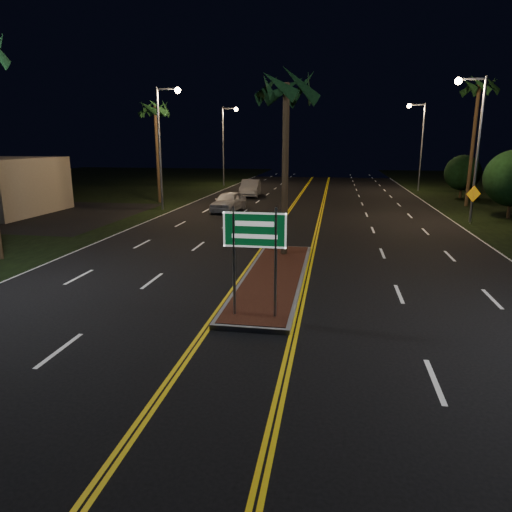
% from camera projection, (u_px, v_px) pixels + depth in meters
% --- Properties ---
extents(ground, '(120.00, 120.00, 0.00)m').
position_uv_depth(ground, '(234.00, 365.00, 10.73)').
color(ground, black).
rests_on(ground, ground).
extents(median_island, '(2.25, 10.25, 0.17)m').
position_uv_depth(median_island, '(274.00, 277.00, 17.40)').
color(median_island, gray).
rests_on(median_island, ground).
extents(highway_sign, '(1.80, 0.08, 3.20)m').
position_uv_depth(highway_sign, '(255.00, 240.00, 12.82)').
color(highway_sign, gray).
rests_on(highway_sign, ground).
extents(streetlight_left_mid, '(1.91, 0.44, 9.00)m').
position_uv_depth(streetlight_left_mid, '(164.00, 134.00, 34.05)').
color(streetlight_left_mid, gray).
rests_on(streetlight_left_mid, ground).
extents(streetlight_left_far, '(1.91, 0.44, 9.00)m').
position_uv_depth(streetlight_left_far, '(226.00, 137.00, 53.17)').
color(streetlight_left_far, gray).
rests_on(streetlight_left_far, ground).
extents(streetlight_right_mid, '(1.91, 0.44, 9.00)m').
position_uv_depth(streetlight_right_mid, '(473.00, 133.00, 28.64)').
color(streetlight_right_mid, gray).
rests_on(streetlight_right_mid, ground).
extents(streetlight_right_far, '(1.91, 0.44, 9.00)m').
position_uv_depth(streetlight_right_far, '(419.00, 137.00, 47.76)').
color(streetlight_right_far, gray).
rests_on(streetlight_right_far, ground).
extents(palm_median, '(2.40, 2.40, 8.30)m').
position_uv_depth(palm_median, '(286.00, 88.00, 19.00)').
color(palm_median, '#382819').
rests_on(palm_median, ground).
extents(palm_left_far, '(2.40, 2.40, 8.80)m').
position_uv_depth(palm_left_far, '(155.00, 109.00, 37.73)').
color(palm_left_far, '#382819').
rests_on(palm_left_far, ground).
extents(palm_right_far, '(2.40, 2.40, 10.30)m').
position_uv_depth(palm_right_far, '(479.00, 88.00, 35.08)').
color(palm_right_far, '#382819').
rests_on(palm_right_far, ground).
extents(shrub_far, '(3.24, 3.24, 3.96)m').
position_uv_depth(shrub_far, '(463.00, 173.00, 42.30)').
color(shrub_far, '#382819').
rests_on(shrub_far, ground).
extents(car_near, '(2.84, 5.46, 1.75)m').
position_uv_depth(car_near, '(229.00, 200.00, 34.36)').
color(car_near, silver).
rests_on(car_near, ground).
extents(car_far, '(2.78, 5.70, 1.85)m').
position_uv_depth(car_far, '(250.00, 187.00, 43.96)').
color(car_far, '#ACAFB6').
rests_on(car_far, ground).
extents(warning_sign, '(0.96, 0.40, 2.43)m').
position_uv_depth(warning_sign, '(473.00, 199.00, 28.82)').
color(warning_sign, gray).
rests_on(warning_sign, ground).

